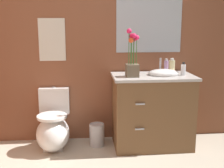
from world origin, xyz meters
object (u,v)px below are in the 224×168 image
(flower_vase, at_px, (132,61))
(vanity_cabinet, at_px, (152,110))
(hand_wash_bottle, at_px, (166,66))
(trash_bin, at_px, (97,135))
(toilet, at_px, (53,129))
(wall_mirror, at_px, (149,23))
(wall_poster, at_px, (52,40))
(lotion_bottle, at_px, (172,67))
(soap_bottle, at_px, (183,69))

(flower_vase, bearing_deg, vanity_cabinet, 15.26)
(hand_wash_bottle, bearing_deg, flower_vase, -155.13)
(flower_vase, relative_size, hand_wash_bottle, 3.05)
(flower_vase, xyz_separation_m, trash_bin, (-0.40, 0.13, -0.90))
(vanity_cabinet, distance_m, hand_wash_bottle, 0.55)
(toilet, relative_size, vanity_cabinet, 0.66)
(trash_bin, height_order, wall_mirror, wall_mirror)
(flower_vase, relative_size, wall_poster, 1.06)
(hand_wash_bottle, bearing_deg, trash_bin, -175.05)
(lotion_bottle, bearing_deg, vanity_cabinet, -168.99)
(wall_poster, relative_size, wall_mirror, 0.63)
(flower_vase, height_order, wall_mirror, wall_mirror)
(lotion_bottle, relative_size, wall_mirror, 0.24)
(flower_vase, bearing_deg, toilet, 173.85)
(flower_vase, bearing_deg, hand_wash_bottle, 24.87)
(flower_vase, relative_size, wall_mirror, 0.66)
(lotion_bottle, bearing_deg, toilet, -179.29)
(vanity_cabinet, bearing_deg, wall_poster, 165.89)
(flower_vase, relative_size, soap_bottle, 3.53)
(vanity_cabinet, distance_m, flower_vase, 0.66)
(soap_bottle, distance_m, trash_bin, 1.28)
(flower_vase, height_order, wall_poster, wall_poster)
(vanity_cabinet, distance_m, trash_bin, 0.73)
(toilet, xyz_separation_m, wall_poster, (0.00, 0.27, 1.02))
(vanity_cabinet, distance_m, wall_poster, 1.46)
(lotion_bottle, xyz_separation_m, wall_poster, (-1.39, 0.25, 0.31))
(soap_bottle, bearing_deg, flower_vase, -176.42)
(vanity_cabinet, height_order, wall_mirror, wall_mirror)
(lotion_bottle, distance_m, trash_bin, 1.20)
(hand_wash_bottle, relative_size, wall_poster, 0.35)
(vanity_cabinet, relative_size, flower_vase, 1.96)
(lotion_bottle, bearing_deg, flower_vase, -166.69)
(toilet, xyz_separation_m, flower_vase, (0.91, -0.10, 0.80))
(lotion_bottle, height_order, hand_wash_bottle, lotion_bottle)
(toilet, relative_size, trash_bin, 2.54)
(hand_wash_bottle, height_order, trash_bin, hand_wash_bottle)
(toilet, relative_size, soap_bottle, 4.57)
(hand_wash_bottle, distance_m, wall_poster, 1.40)
(flower_vase, distance_m, trash_bin, 1.00)
(vanity_cabinet, relative_size, soap_bottle, 6.92)
(soap_bottle, bearing_deg, hand_wash_bottle, 132.10)
(wall_mirror, bearing_deg, hand_wash_bottle, -40.32)
(trash_bin, distance_m, wall_poster, 1.25)
(soap_bottle, xyz_separation_m, hand_wash_bottle, (-0.15, 0.17, 0.01))
(flower_vase, bearing_deg, trash_bin, 161.34)
(wall_poster, bearing_deg, hand_wash_bottle, -6.69)
(trash_bin, relative_size, wall_mirror, 0.34)
(toilet, height_order, hand_wash_bottle, hand_wash_bottle)
(trash_bin, xyz_separation_m, wall_poster, (-0.51, 0.23, 1.12))
(lotion_bottle, distance_m, wall_mirror, 0.60)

